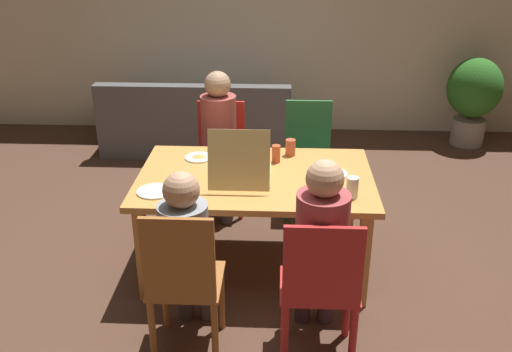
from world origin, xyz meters
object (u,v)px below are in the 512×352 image
at_px(drinking_glass_2, 276,154).
at_px(person_0, 186,244).
at_px(chair_1, 221,150).
at_px(couch, 198,125).
at_px(plate_2, 330,174).
at_px(person_2, 321,242).
at_px(drinking_glass_0, 352,188).
at_px(plate_0, 199,157).
at_px(person_1, 218,133).
at_px(potted_plant, 474,94).
at_px(pizza_box_0, 241,172).
at_px(chair_0, 183,281).
at_px(dining_table, 255,187).
at_px(chair_2, 320,288).
at_px(drinking_glass_3, 290,147).
at_px(chair_3, 308,154).
at_px(plate_1, 155,191).
at_px(drinking_glass_1, 221,143).

bearing_deg(drinking_glass_2, person_0, -114.47).
height_order(chair_1, couch, chair_1).
distance_m(person_0, plate_2, 1.27).
distance_m(person_2, drinking_glass_0, 0.61).
distance_m(person_0, plate_0, 1.16).
height_order(person_1, potted_plant, person_1).
height_order(pizza_box_0, couch, pizza_box_0).
bearing_deg(pizza_box_0, person_2, -57.83).
relative_size(chair_0, plate_0, 4.70).
relative_size(dining_table, plate_2, 6.83).
height_order(person_1, chair_2, person_1).
distance_m(person_2, plate_0, 1.45).
relative_size(person_0, drinking_glass_2, 8.83).
distance_m(chair_2, drinking_glass_3, 1.45).
bearing_deg(chair_3, chair_1, 176.17).
relative_size(plate_1, drinking_glass_2, 1.83).
height_order(chair_0, plate_2, chair_0).
xyz_separation_m(dining_table, pizza_box_0, (-0.09, -0.07, 0.15)).
xyz_separation_m(pizza_box_0, drinking_glass_3, (0.35, 0.46, 0.01)).
height_order(drinking_glass_1, drinking_glass_2, same).
relative_size(plate_0, plate_2, 0.88).
relative_size(chair_2, plate_0, 4.57).
height_order(pizza_box_0, drinking_glass_2, pizza_box_0).
xyz_separation_m(person_2, pizza_box_0, (-0.51, 0.81, 0.07)).
bearing_deg(drinking_glass_2, plate_2, -27.89).
distance_m(pizza_box_0, plate_0, 0.51).
distance_m(person_2, plate_2, 0.93).
relative_size(plate_1, drinking_glass_0, 1.70).
xyz_separation_m(pizza_box_0, couch, (-0.68, 2.45, -0.52)).
distance_m(person_2, drinking_glass_2, 1.16).
distance_m(chair_1, chair_3, 0.78).
relative_size(chair_2, plate_1, 4.00).
relative_size(person_1, person_2, 1.00).
xyz_separation_m(chair_3, plate_2, (0.12, -0.93, 0.23)).
xyz_separation_m(chair_0, chair_1, (0.00, 2.03, -0.01)).
bearing_deg(drinking_glass_1, couch, 103.96).
xyz_separation_m(chair_1, couch, (-0.41, 1.36, -0.25)).
height_order(person_2, plate_1, person_2).
xyz_separation_m(pizza_box_0, plate_1, (-0.56, -0.23, -0.05)).
xyz_separation_m(chair_0, plate_0, (-0.08, 1.31, 0.22)).
relative_size(chair_0, drinking_glass_3, 7.93).
bearing_deg(plate_2, drinking_glass_3, 129.13).
distance_m(chair_1, drinking_glass_3, 0.92).
bearing_deg(plate_1, chair_3, 50.01).
bearing_deg(chair_3, chair_2, -90.00).
height_order(chair_2, plate_1, chair_2).
bearing_deg(drinking_glass_1, plate_2, -26.29).
bearing_deg(chair_1, chair_2, -69.26).
relative_size(pizza_box_0, couch, 0.24).
distance_m(chair_0, couch, 3.42).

